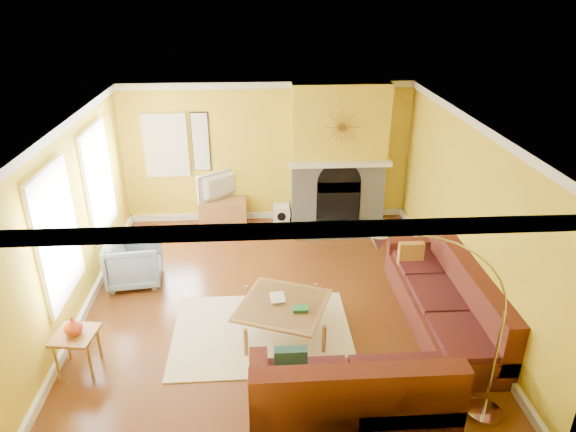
{
  "coord_description": "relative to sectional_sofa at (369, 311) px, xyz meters",
  "views": [
    {
      "loc": [
        -0.2,
        -6.45,
        4.37
      ],
      "look_at": [
        0.23,
        0.4,
        1.21
      ],
      "focal_mm": 32.0,
      "sensor_mm": 36.0,
      "label": 1
    }
  ],
  "objects": [
    {
      "name": "side_table",
      "position": [
        -3.64,
        -0.36,
        -0.19
      ],
      "size": [
        0.54,
        0.54,
        0.53
      ],
      "primitive_type": null,
      "rotation": [
        0.0,
        0.0,
        -0.14
      ],
      "color": "#9E6C39",
      "rests_on": "floor"
    },
    {
      "name": "fireplace",
      "position": [
        0.15,
        3.77,
        0.9
      ],
      "size": [
        1.8,
        0.4,
        2.7
      ],
      "primitive_type": null,
      "color": "#A09D97",
      "rests_on": "floor"
    },
    {
      "name": "coffee_table",
      "position": [
        -1.11,
        0.25,
        -0.23
      ],
      "size": [
        1.43,
        1.43,
        0.44
      ],
      "primitive_type": null,
      "rotation": [
        0.0,
        0.0,
        -0.37
      ],
      "color": "white",
      "rests_on": "floor"
    },
    {
      "name": "mantel",
      "position": [
        0.15,
        3.53,
        0.8
      ],
      "size": [
        1.92,
        0.22,
        0.08
      ],
      "primitive_type": "cube",
      "color": "white",
      "rests_on": "fireplace"
    },
    {
      "name": "book",
      "position": [
        -1.28,
        0.36,
        -0.0
      ],
      "size": [
        0.23,
        0.29,
        0.03
      ],
      "primitive_type": "imported",
      "rotation": [
        0.0,
        0.0,
        0.1
      ],
      "color": "white",
      "rests_on": "coffee_table"
    },
    {
      "name": "subwoofer",
      "position": [
        -0.95,
        3.78,
        -0.29
      ],
      "size": [
        0.32,
        0.32,
        0.32
      ],
      "primitive_type": "cube",
      "color": "white",
      "rests_on": "floor"
    },
    {
      "name": "tv",
      "position": [
        -2.09,
        3.73,
        0.33
      ],
      "size": [
        0.84,
        0.69,
        0.55
      ],
      "primitive_type": "imported",
      "rotation": [
        0.0,
        0.0,
        3.8
      ],
      "color": "black",
      "rests_on": "media_console"
    },
    {
      "name": "hearth",
      "position": [
        0.15,
        3.22,
        -0.42
      ],
      "size": [
        1.8,
        0.7,
        0.06
      ],
      "primitive_type": "cube",
      "color": "#A09D97",
      "rests_on": "floor"
    },
    {
      "name": "ceiling",
      "position": [
        -1.2,
        0.97,
        2.26
      ],
      "size": [
        5.5,
        6.0,
        0.02
      ],
      "primitive_type": "cube",
      "color": "white",
      "rests_on": "ground"
    },
    {
      "name": "media_console",
      "position": [
        -2.09,
        3.73,
        -0.2
      ],
      "size": [
        0.91,
        0.41,
        0.5
      ],
      "primitive_type": "cube",
      "color": "#9E6C39",
      "rests_on": "floor"
    },
    {
      "name": "window_back",
      "position": [
        -3.1,
        3.93,
        1.1
      ],
      "size": [
        0.82,
        0.06,
        1.22
      ],
      "primitive_type": "cube",
      "color": "white",
      "rests_on": "wall_back"
    },
    {
      "name": "sunburst",
      "position": [
        0.15,
        3.54,
        1.5
      ],
      "size": [
        0.7,
        0.04,
        0.7
      ],
      "primitive_type": null,
      "color": "olive",
      "rests_on": "fireplace"
    },
    {
      "name": "rug",
      "position": [
        -1.4,
        0.21,
        -0.44
      ],
      "size": [
        2.4,
        1.8,
        0.02
      ],
      "primitive_type": "cube",
      "color": "beige",
      "rests_on": "floor"
    },
    {
      "name": "window_left_far",
      "position": [
        -3.92,
        0.37,
        1.05
      ],
      "size": [
        0.06,
        1.22,
        1.72
      ],
      "primitive_type": "cube",
      "color": "white",
      "rests_on": "wall_left"
    },
    {
      "name": "wall_left",
      "position": [
        -3.96,
        0.97,
        0.9
      ],
      "size": [
        0.02,
        6.0,
        2.7
      ],
      "primitive_type": "cube",
      "color": "yellow",
      "rests_on": "ground"
    },
    {
      "name": "wall_right",
      "position": [
        1.56,
        0.97,
        0.9
      ],
      "size": [
        0.02,
        6.0,
        2.7
      ],
      "primitive_type": "cube",
      "color": "yellow",
      "rests_on": "ground"
    },
    {
      "name": "baseboard",
      "position": [
        -1.2,
        0.97,
        -0.39
      ],
      "size": [
        5.5,
        6.0,
        0.12
      ],
      "primitive_type": null,
      "color": "white",
      "rests_on": "floor"
    },
    {
      "name": "wall_front",
      "position": [
        -1.2,
        -2.04,
        0.9
      ],
      "size": [
        5.5,
        0.02,
        2.7
      ],
      "primitive_type": "cube",
      "color": "yellow",
      "rests_on": "ground"
    },
    {
      "name": "floor",
      "position": [
        -1.2,
        0.97,
        -0.46
      ],
      "size": [
        5.5,
        6.0,
        0.02
      ],
      "primitive_type": "cube",
      "color": "brown",
      "rests_on": "ground"
    },
    {
      "name": "arc_lamp",
      "position": [
        0.41,
        -1.39,
        0.69
      ],
      "size": [
        1.43,
        0.36,
        2.27
      ],
      "primitive_type": null,
      "color": "silver",
      "rests_on": "floor"
    },
    {
      "name": "wall_art",
      "position": [
        -2.45,
        3.94,
        1.15
      ],
      "size": [
        0.34,
        0.04,
        1.14
      ],
      "primitive_type": "cube",
      "color": "white",
      "rests_on": "wall_back"
    },
    {
      "name": "armchair",
      "position": [
        -3.36,
        1.65,
        -0.07
      ],
      "size": [
        0.91,
        0.89,
        0.76
      ],
      "primitive_type": "imported",
      "rotation": [
        0.0,
        0.0,
        1.68
      ],
      "color": "gray",
      "rests_on": "floor"
    },
    {
      "name": "sectional_sofa",
      "position": [
        0.0,
        0.0,
        0.0
      ],
      "size": [
        3.09,
        3.46,
        0.9
      ],
      "primitive_type": null,
      "color": "#59231C",
      "rests_on": "floor"
    },
    {
      "name": "window_left_near",
      "position": [
        -3.92,
        2.27,
        1.05
      ],
      "size": [
        0.06,
        1.22,
        1.72
      ],
      "primitive_type": "cube",
      "color": "white",
      "rests_on": "wall_left"
    },
    {
      "name": "crown_molding",
      "position": [
        -1.2,
        0.97,
        2.19
      ],
      "size": [
        5.5,
        6.0,
        0.12
      ],
      "primitive_type": null,
      "color": "white",
      "rests_on": "ceiling"
    },
    {
      "name": "vase",
      "position": [
        -3.64,
        -0.36,
        0.19
      ],
      "size": [
        0.27,
        0.27,
        0.23
      ],
      "primitive_type": "imported",
      "rotation": [
        0.0,
        0.0,
        0.27
      ],
      "color": "#D64626",
      "rests_on": "side_table"
    },
    {
      "name": "wall_back",
      "position": [
        -1.2,
        3.98,
        0.9
      ],
      "size": [
        5.5,
        0.02,
        2.7
      ],
      "primitive_type": "cube",
      "color": "yellow",
      "rests_on": "ground"
    }
  ]
}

